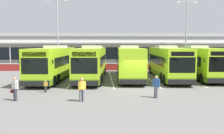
% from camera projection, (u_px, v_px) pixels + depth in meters
% --- Properties ---
extents(ground_plane, '(200.00, 200.00, 0.00)m').
position_uv_depth(ground_plane, '(137.00, 88.00, 20.58)').
color(ground_plane, '#605E5B').
extents(terminal_building, '(70.00, 13.00, 6.00)m').
position_uv_depth(terminal_building, '(117.00, 49.00, 47.04)').
color(terminal_building, beige).
rests_on(terminal_building, ground).
extents(red_barrier_wall, '(60.00, 0.40, 1.10)m').
position_uv_depth(red_barrier_wall, '(122.00, 67.00, 34.95)').
color(red_barrier_wall, maroon).
rests_on(red_barrier_wall, ground).
extents(coach_bus_leftmost, '(3.58, 12.29, 3.78)m').
position_uv_depth(coach_bus_leftmost, '(54.00, 63.00, 25.41)').
color(coach_bus_leftmost, '#9ED11E').
rests_on(coach_bus_leftmost, ground).
extents(coach_bus_left_centre, '(3.58, 12.29, 3.78)m').
position_uv_depth(coach_bus_left_centre, '(92.00, 63.00, 25.65)').
color(coach_bus_left_centre, '#9ED11E').
rests_on(coach_bus_left_centre, ground).
extents(coach_bus_centre, '(3.58, 12.29, 3.78)m').
position_uv_depth(coach_bus_centre, '(129.00, 63.00, 26.41)').
color(coach_bus_centre, '#9ED11E').
rests_on(coach_bus_centre, ground).
extents(coach_bus_right_centre, '(3.58, 12.29, 3.78)m').
position_uv_depth(coach_bus_right_centre, '(167.00, 63.00, 26.32)').
color(coach_bus_right_centre, '#9ED11E').
rests_on(coach_bus_right_centre, ground).
extents(coach_bus_rightmost, '(3.58, 12.29, 3.78)m').
position_uv_depth(coach_bus_rightmost, '(198.00, 62.00, 27.04)').
color(coach_bus_rightmost, '#9ED11E').
rests_on(coach_bus_rightmost, ground).
extents(bay_stripe_far_west, '(0.14, 13.00, 0.01)m').
position_uv_depth(bay_stripe_far_west, '(37.00, 79.00, 26.03)').
color(bay_stripe_far_west, silver).
rests_on(bay_stripe_far_west, ground).
extents(bay_stripe_west, '(0.14, 13.00, 0.01)m').
position_uv_depth(bay_stripe_west, '(75.00, 79.00, 26.24)').
color(bay_stripe_west, silver).
rests_on(bay_stripe_west, ground).
extents(bay_stripe_mid_west, '(0.14, 13.00, 0.01)m').
position_uv_depth(bay_stripe_mid_west, '(111.00, 78.00, 26.44)').
color(bay_stripe_mid_west, silver).
rests_on(bay_stripe_mid_west, ground).
extents(bay_stripe_centre, '(0.14, 13.00, 0.01)m').
position_uv_depth(bay_stripe_centre, '(147.00, 78.00, 26.65)').
color(bay_stripe_centre, silver).
rests_on(bay_stripe_centre, ground).
extents(bay_stripe_mid_east, '(0.14, 13.00, 0.01)m').
position_uv_depth(bay_stripe_mid_east, '(183.00, 78.00, 26.86)').
color(bay_stripe_mid_east, silver).
rests_on(bay_stripe_mid_east, ground).
extents(bay_stripe_east, '(0.14, 13.00, 0.01)m').
position_uv_depth(bay_stripe_east, '(217.00, 77.00, 27.06)').
color(bay_stripe_east, silver).
rests_on(bay_stripe_east, ground).
extents(pedestrian_with_handbag, '(0.62, 0.50, 1.62)m').
position_uv_depth(pedestrian_with_handbag, '(15.00, 88.00, 15.77)').
color(pedestrian_with_handbag, '#33333D').
rests_on(pedestrian_with_handbag, ground).
extents(pedestrian_in_dark_coat, '(0.51, 0.36, 1.62)m').
position_uv_depth(pedestrian_in_dark_coat, '(82.00, 89.00, 15.52)').
color(pedestrian_in_dark_coat, slate).
rests_on(pedestrian_in_dark_coat, ground).
extents(pedestrian_child, '(0.33, 0.23, 1.00)m').
position_uv_depth(pedestrian_child, '(46.00, 86.00, 18.55)').
color(pedestrian_child, '#33333D').
rests_on(pedestrian_child, ground).
extents(pedestrian_near_bin, '(0.49, 0.42, 1.62)m').
position_uv_depth(pedestrian_near_bin, '(156.00, 86.00, 16.60)').
color(pedestrian_near_bin, slate).
rests_on(pedestrian_near_bin, ground).
extents(lamp_post_west, '(3.24, 0.28, 11.00)m').
position_uv_depth(lamp_post_west, '(58.00, 29.00, 35.80)').
color(lamp_post_west, '#9E9EA3').
rests_on(lamp_post_west, ground).
extents(lamp_post_centre, '(3.24, 0.28, 11.00)m').
position_uv_depth(lamp_post_centre, '(186.00, 30.00, 37.66)').
color(lamp_post_centre, '#9E9EA3').
rests_on(lamp_post_centre, ground).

